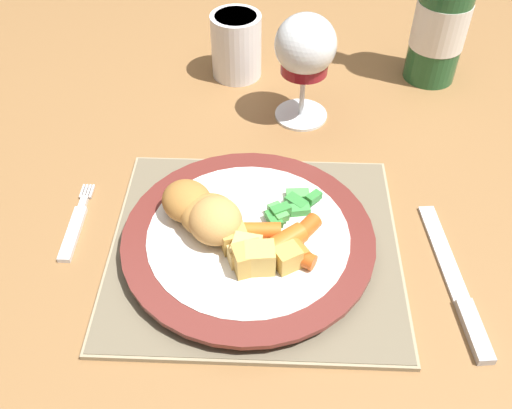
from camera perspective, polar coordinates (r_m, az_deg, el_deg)
dining_table at (r=0.79m, az=4.32°, el=-0.75°), size 1.33×1.07×0.74m
placemat at (r=0.63m, az=-0.11°, el=-4.25°), size 0.32×0.29×0.01m
dinner_plate at (r=0.62m, az=-0.77°, el=-3.52°), size 0.27×0.27×0.02m
breaded_croquettes at (r=0.61m, az=-5.21°, el=-0.80°), size 0.11×0.11×0.04m
green_beans_pile at (r=0.64m, az=3.47°, el=-0.20°), size 0.07×0.06×0.02m
glazed_carrots at (r=0.60m, az=3.04°, el=-3.69°), size 0.08×0.07×0.02m
fork at (r=0.69m, az=-17.64°, el=-2.13°), size 0.02×0.12×0.01m
table_knife at (r=0.63m, az=19.57°, el=-8.08°), size 0.04×0.21×0.01m
wine_glass at (r=0.76m, az=4.70°, el=15.12°), size 0.08×0.08×0.15m
bottle at (r=0.89m, az=18.40°, el=18.39°), size 0.08×0.08×0.31m
roast_potatoes at (r=0.58m, az=-0.33°, el=-4.94°), size 0.09×0.06×0.03m
drinking_cup at (r=0.88m, az=-1.98°, el=15.71°), size 0.08×0.08×0.10m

